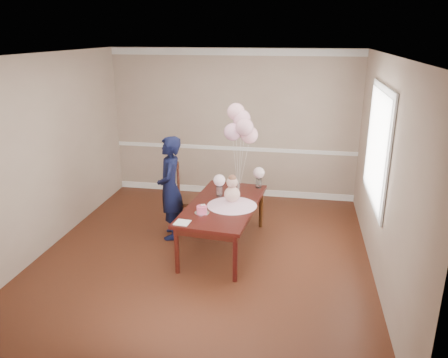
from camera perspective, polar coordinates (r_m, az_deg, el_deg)
floor at (r=6.18m, az=-2.61°, el=-9.95°), size 4.50×5.00×0.00m
ceiling at (r=5.44m, az=-3.04°, el=15.91°), size 4.50×5.00×0.02m
wall_back at (r=8.05m, az=1.21°, el=7.13°), size 4.50×0.02×2.70m
wall_front at (r=3.45m, az=-12.29°, el=-9.62°), size 4.50×0.02×2.70m
wall_left at (r=6.54m, az=-22.44°, el=2.98°), size 0.02×5.00×2.70m
wall_right at (r=5.62m, az=20.17°, el=0.84°), size 0.02×5.00×2.70m
chair_rail_trim at (r=8.14m, az=1.18°, el=4.01°), size 4.50×0.02×0.07m
crown_molding at (r=7.88m, az=1.27°, el=16.27°), size 4.50×0.02×0.12m
baseboard_trim at (r=8.39m, az=1.14°, el=-1.55°), size 4.50×0.02×0.12m
window_frame at (r=6.04m, az=19.44°, el=4.09°), size 0.02×1.66×1.56m
window_blinds at (r=6.03m, az=19.28°, el=4.10°), size 0.01×1.50×1.40m
dining_table_top at (r=6.12m, az=-0.08°, el=-3.39°), size 1.07×1.90×0.05m
table_apron at (r=6.15m, az=-0.08°, el=-3.98°), size 0.97×1.80×0.09m
table_leg_fl at (r=5.66m, az=-6.18°, el=-9.26°), size 0.07×0.07×0.64m
table_leg_fr at (r=5.45m, az=1.45°, el=-10.32°), size 0.07×0.07×0.64m
table_leg_bl at (r=7.10m, az=-1.24°, el=-3.18°), size 0.07×0.07×0.64m
table_leg_br at (r=6.93m, az=4.85°, el=-3.80°), size 0.07×0.07×0.64m
baby_skirt at (r=6.02m, az=1.06°, el=-3.07°), size 0.75×0.75×0.09m
baby_torso at (r=5.98m, az=1.06°, el=-2.02°), size 0.22×0.22×0.22m
baby_head at (r=5.92m, az=1.07°, el=-0.45°), size 0.15×0.15×0.15m
baby_hair at (r=5.90m, az=1.08°, el=0.05°), size 0.11×0.11×0.11m
cake_platter at (r=5.80m, az=-2.91°, el=-4.42°), size 0.22×0.22×0.01m
birthday_cake at (r=5.78m, az=-2.92°, el=-3.98°), size 0.15×0.15×0.09m
cake_flower_a at (r=5.76m, az=-2.93°, el=-3.43°), size 0.03×0.03×0.03m
cake_flower_b at (r=5.77m, az=-2.62°, el=-3.40°), size 0.03×0.03×0.03m
rose_vase_near at (r=6.37m, az=-0.60°, el=-1.58°), size 0.10×0.10×0.15m
roses_near at (r=6.31m, az=-0.61°, el=-0.18°), size 0.17×0.17×0.17m
rose_vase_far at (r=6.72m, az=4.54°, el=-0.53°), size 0.10×0.10×0.15m
roses_far at (r=6.67m, az=4.58°, el=0.80°), size 0.17×0.17×0.17m
napkin at (r=5.53m, az=-5.45°, el=-5.68°), size 0.20×0.20×0.01m
balloon_weight at (r=6.54m, az=1.87°, el=-1.62°), size 0.04×0.04×0.02m
balloon_a at (r=6.31m, az=1.15°, el=6.16°), size 0.26×0.26×0.26m
balloon_b at (r=6.20m, az=2.69°, el=6.79°), size 0.26×0.26×0.26m
balloon_c at (r=6.33m, az=2.33°, el=7.88°), size 0.26×0.26×0.26m
balloon_d at (r=6.35m, az=1.57°, el=8.77°), size 0.26×0.26×0.26m
balloon_e at (r=6.34m, az=3.31°, el=5.77°), size 0.26×0.26×0.26m
balloon_ribbon_a at (r=6.43m, az=1.51°, el=1.62°), size 0.08×0.01×0.76m
balloon_ribbon_b at (r=6.37m, az=2.26°, el=1.89°), size 0.09×0.06×0.85m
balloon_ribbon_c at (r=6.43m, az=2.09°, el=2.47°), size 0.03×0.08×0.94m
balloon_ribbon_d at (r=6.44m, az=1.72°, el=2.91°), size 0.07×0.10×1.03m
balloon_ribbon_e at (r=6.44m, az=2.57°, el=1.44°), size 0.13×0.06×0.71m
dining_chair_seat at (r=6.86m, az=-4.19°, el=-2.75°), size 0.56×0.56×0.05m
chair_leg_fl at (r=6.78m, az=-5.63°, el=-5.25°), size 0.05×0.05×0.44m
chair_leg_fr at (r=6.79m, az=-2.53°, el=-5.14°), size 0.05×0.05×0.44m
chair_leg_bl at (r=7.12m, az=-5.68°, el=-4.06°), size 0.05×0.05×0.44m
chair_leg_br at (r=7.13m, az=-2.72°, el=-3.95°), size 0.05×0.05×0.44m
chair_back_post_l at (r=6.59m, az=-5.96°, el=-1.00°), size 0.05×0.05×0.57m
chair_back_post_r at (r=6.93m, az=-5.98°, el=0.02°), size 0.05×0.05×0.57m
chair_slat_low at (r=6.80m, az=-5.94°, el=-1.45°), size 0.14×0.40×0.05m
chair_slat_mid at (r=6.75m, az=-5.98°, el=-0.15°), size 0.14×0.40×0.05m
chair_slat_top at (r=6.70m, az=-6.03°, el=1.17°), size 0.14×0.40×0.05m
woman at (r=6.48m, az=-7.06°, el=-1.18°), size 0.49×0.63×1.55m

